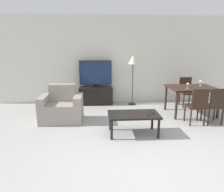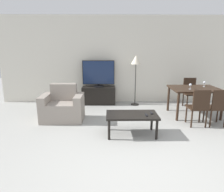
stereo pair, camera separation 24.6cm
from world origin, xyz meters
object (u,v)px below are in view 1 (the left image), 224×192
Objects in this scene: armchair at (62,108)px; dining_table at (191,90)px; remote_secondary at (152,112)px; floor_lamp at (133,63)px; dining_chair_far at (186,90)px; coffee_table at (133,116)px; wine_glass_left at (188,84)px; remote_primary at (148,114)px; dining_chair_near_right at (215,104)px; dining_chair_near at (197,105)px; wine_glass_center at (201,82)px; tv_stand at (96,96)px; tv at (96,74)px.

dining_table is (3.34, 0.30, 0.33)m from armchair.
floor_lamp is at bearing 91.62° from remote_secondary.
coffee_table is at bearing -135.23° from dining_chair_far.
wine_glass_left is at bearing 40.01° from remote_secondary.
dining_chair_near_right is at bearing 16.38° from remote_primary.
floor_lamp reaches higher than dining_chair_near_right.
dining_chair_near is 1.12m from wine_glass_center.
coffee_table is at bearing -146.96° from wine_glass_center.
tv is (0.00, -0.00, 0.68)m from tv_stand.
remote_secondary is at bearing -161.73° from dining_chair_near.
dining_table is at bearing 74.57° from dining_chair_near.
dining_chair_far is at bearing 74.57° from dining_chair_near.
wine_glass_center is at bearing -18.73° from tv_stand.
dining_chair_near is 1.19m from remote_secondary.
wine_glass_center is at bearing -80.40° from dining_chair_far.
wine_glass_left is (1.15, 0.96, 0.39)m from remote_secondary.
dining_table is 0.40m from wine_glass_center.
wine_glass_left is (2.34, -1.29, 0.56)m from tv_stand.
wine_glass_left is at bearing -28.90° from tv.
wine_glass_left is 1.00× the size of wine_glass_center.
remote_primary is at bearing -139.48° from dining_table.
dining_chair_near is (1.53, 0.42, 0.09)m from coffee_table.
armchair is 0.83× the size of dining_table.
dining_table reaches higher than tv_stand.
coffee_table is at bearing -71.18° from tv_stand.
armchair is at bearing 171.62° from dining_chair_near.
floor_lamp reaches higher than dining_chair_far.
tv_stand is 2.56m from remote_secondary.
dining_chair_near is (2.32, -1.88, -0.47)m from tv.
dining_chair_near_right is (2.74, -1.88, -0.47)m from tv.
dining_table is at bearing 40.52° from remote_primary.
dining_chair_near is at bearing -39.05° from tv.
tv is at bearing 108.84° from coffee_table.
wine_glass_left is at bearing 33.03° from coffee_table.
wine_glass_left reaches higher than coffee_table.
dining_chair_near is (-0.21, -0.76, -0.16)m from dining_table.
wine_glass_left is (1.21, -1.16, -0.46)m from floor_lamp.
armchair is 3.19m from wine_glass_left.
dining_chair_far is 5.91× the size of wine_glass_center.
wine_glass_left reaches higher than dining_chair_near.
floor_lamp is 10.42× the size of wine_glass_center.
coffee_table is 1.59m from dining_chair_near.
remote_primary is 0.17m from remote_secondary.
dining_chair_far is at bearing -7.52° from tv_stand.
coffee_table is 1.20× the size of dining_chair_near_right.
armchair is 2.52m from floor_lamp.
remote_primary is (-1.47, -1.25, -0.20)m from dining_table.
armchair is at bearing -163.37° from dining_chair_far.
tv reaches higher than remote_secondary.
dining_table is at bearing 105.43° from dining_chair_near_right.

